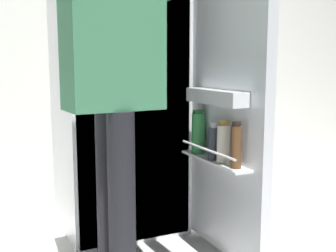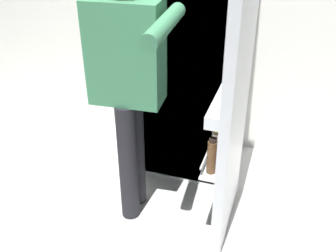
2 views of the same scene
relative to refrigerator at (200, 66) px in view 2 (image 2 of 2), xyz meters
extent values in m
plane|color=silver|center=(-0.03, -0.50, -0.82)|extent=(6.57, 6.57, 0.00)
cube|color=silver|center=(-0.03, 0.06, 0.00)|extent=(0.69, 0.62, 1.65)
cube|color=white|center=(-0.03, -0.25, 0.00)|extent=(0.65, 0.01, 1.61)
cube|color=white|center=(-0.03, -0.20, -0.02)|extent=(0.61, 0.09, 0.01)
cube|color=silver|center=(0.34, -0.58, -0.01)|extent=(0.06, 0.66, 1.57)
cube|color=white|center=(0.27, -0.58, -0.30)|extent=(0.10, 0.53, 0.01)
cylinder|color=silver|center=(0.22, -0.58, -0.24)|extent=(0.01, 0.51, 0.01)
cube|color=white|center=(0.27, -0.58, 0.03)|extent=(0.09, 0.45, 0.07)
cylinder|color=#EDE5CC|center=(0.27, -0.66, -0.20)|extent=(0.07, 0.07, 0.19)
cylinder|color=#B78933|center=(0.27, -0.66, -0.09)|extent=(0.05, 0.05, 0.02)
cylinder|color=green|center=(0.27, -0.41, -0.18)|extent=(0.07, 0.07, 0.22)
cylinder|color=#195B28|center=(0.27, -0.41, -0.06)|extent=(0.06, 0.06, 0.02)
cylinder|color=brown|center=(0.27, -0.78, -0.19)|extent=(0.05, 0.05, 0.20)
cylinder|color=black|center=(0.27, -0.78, -0.08)|extent=(0.04, 0.04, 0.02)
cylinder|color=#333842|center=(0.27, -0.58, -0.21)|extent=(0.06, 0.06, 0.16)
cylinder|color=silver|center=(0.27, -0.58, -0.11)|extent=(0.04, 0.04, 0.03)
cylinder|color=#4C7F3D|center=(0.05, -0.20, 0.04)|extent=(0.09, 0.09, 0.10)
cylinder|color=black|center=(-0.28, -0.55, -0.41)|extent=(0.12, 0.12, 0.82)
cylinder|color=black|center=(-0.27, -0.70, -0.41)|extent=(0.12, 0.12, 0.82)
cube|color=#3D7F56|center=(-0.27, -0.62, 0.28)|extent=(0.42, 0.25, 0.58)
cylinder|color=#3D7F56|center=(-0.29, -0.42, 0.26)|extent=(0.08, 0.08, 0.54)
cylinder|color=#3D7F56|center=(0.01, -0.81, 0.51)|extent=(0.12, 0.55, 0.08)
camera|label=1|loc=(-0.83, -2.39, 0.20)|focal=45.31mm
camera|label=2|loc=(0.58, -2.50, 1.03)|focal=42.02mm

